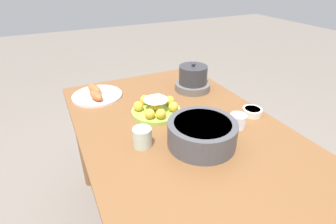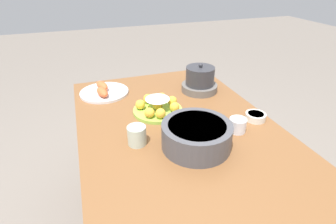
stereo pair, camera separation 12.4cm
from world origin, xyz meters
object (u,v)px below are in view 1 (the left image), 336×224
cup_near (142,137)px  cup_far (238,121)px  sauce_bowl (252,111)px  cake_plate (156,107)px  seafood_platter (97,94)px  dining_table (180,144)px  serving_bowl (202,133)px  warming_pot (193,79)px

cup_near → cup_far: cup_near is taller
sauce_bowl → cup_far: (0.06, -0.14, 0.01)m
cake_plate → seafood_platter: cake_plate is taller
dining_table → cup_far: size_ratio=18.06×
cake_plate → cup_near: bearing=-34.8°
cup_far → cup_near: bearing=-96.7°
sauce_bowl → seafood_platter: (-0.53, -0.65, -0.00)m
cake_plate → serving_bowl: 0.33m
sauce_bowl → warming_pot: warming_pot is taller
cake_plate → cup_far: (0.28, 0.28, 0.00)m
seafood_platter → cup_near: bearing=7.7°
serving_bowl → cup_far: bearing=101.0°
seafood_platter → warming_pot: size_ratio=1.33×
cake_plate → serving_bowl: serving_bowl is taller
seafood_platter → cup_far: cup_far is taller
cake_plate → cup_near: (0.23, -0.16, 0.01)m
dining_table → serving_bowl: size_ratio=4.83×
serving_bowl → seafood_platter: (-0.63, -0.29, -0.04)m
seafood_platter → serving_bowl: bearing=25.1°
seafood_platter → warming_pot: bearing=75.4°
dining_table → seafood_platter: (-0.47, -0.28, 0.11)m
seafood_platter → warming_pot: 0.56m
cake_plate → cup_near: same height
dining_table → cup_far: (0.11, 0.23, 0.13)m
seafood_platter → cup_near: (0.53, 0.07, 0.02)m
serving_bowl → warming_pot: bearing=153.7°
serving_bowl → cup_far: size_ratio=3.74×
cup_near → dining_table: bearing=105.8°
dining_table → serving_bowl: 0.22m
cup_near → seafood_platter: bearing=-172.3°
seafood_platter → cup_far: size_ratio=3.66×
seafood_platter → sauce_bowl: bearing=50.9°
cup_near → sauce_bowl: bearing=90.6°
seafood_platter → cup_near: cup_near is taller
serving_bowl → seafood_platter: 0.69m
sauce_bowl → seafood_platter: size_ratio=0.35×
dining_table → seafood_platter: size_ratio=4.93×
cake_plate → serving_bowl: bearing=11.0°
serving_bowl → cup_far: serving_bowl is taller
serving_bowl → seafood_platter: bearing=-154.9°
cake_plate → sauce_bowl: size_ratio=2.57×
sauce_bowl → seafood_platter: 0.84m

